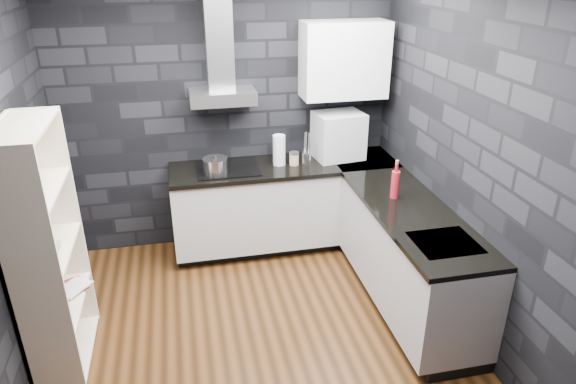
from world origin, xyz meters
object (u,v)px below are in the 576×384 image
object	(u,v)px
bookshelf	(47,251)
fruit_bowl	(44,251)
storage_jar	(294,159)
red_bottle	(395,185)
pot	(215,166)
glass_vase	(279,150)
appliance_garage	(338,136)
utensil_crock	(306,158)

from	to	relation	value
bookshelf	fruit_bowl	distance (m)	0.08
storage_jar	red_bottle	bearing A→B (deg)	-54.28
fruit_bowl	bookshelf	bearing A→B (deg)	90.00
pot	fruit_bowl	distance (m)	1.72
bookshelf	glass_vase	bearing A→B (deg)	31.07
storage_jar	fruit_bowl	bearing A→B (deg)	-147.75
appliance_garage	red_bottle	xyz separation A→B (m)	(0.18, -1.01, -0.11)
utensil_crock	fruit_bowl	world-z (taller)	utensil_crock
pot	storage_jar	distance (m)	0.76
bookshelf	fruit_bowl	size ratio (longest dim) A/B	7.64
bookshelf	fruit_bowl	xyz separation A→B (m)	(0.00, -0.07, 0.04)
utensil_crock	bookshelf	bearing A→B (deg)	-150.60
storage_jar	bookshelf	xyz separation A→B (m)	(-2.01, -1.20, -0.06)
red_bottle	utensil_crock	bearing A→B (deg)	120.46
bookshelf	appliance_garage	bearing A→B (deg)	25.38
pot	bookshelf	xyz separation A→B (m)	(-1.25, -1.12, -0.08)
glass_vase	fruit_bowl	distance (m)	2.28
red_bottle	glass_vase	bearing A→B (deg)	130.06
utensil_crock	bookshelf	distance (m)	2.44
glass_vase	appliance_garage	distance (m)	0.62
appliance_garage	utensil_crock	bearing A→B (deg)	-169.98
utensil_crock	bookshelf	size ratio (longest dim) A/B	0.07
glass_vase	bookshelf	world-z (taller)	bookshelf
glass_vase	utensil_crock	xyz separation A→B (m)	(0.26, -0.04, -0.09)
glass_vase	fruit_bowl	world-z (taller)	glass_vase
storage_jar	red_bottle	xyz separation A→B (m)	(0.65, -0.90, 0.06)
pot	glass_vase	bearing A→B (deg)	10.28
appliance_garage	fruit_bowl	distance (m)	2.84
storage_jar	bookshelf	bearing A→B (deg)	-149.12
pot	storage_jar	size ratio (longest dim) A/B	1.97
storage_jar	pot	bearing A→B (deg)	-174.19
appliance_garage	fruit_bowl	world-z (taller)	appliance_garage
storage_jar	fruit_bowl	xyz separation A→B (m)	(-2.01, -1.27, -0.02)
pot	bookshelf	world-z (taller)	bookshelf
appliance_garage	glass_vase	bearing A→B (deg)	179.56
glass_vase	bookshelf	xyz separation A→B (m)	(-1.87, -1.24, -0.15)
red_bottle	fruit_bowl	world-z (taller)	red_bottle
pot	red_bottle	xyz separation A→B (m)	(1.41, -0.82, 0.04)
appliance_garage	bookshelf	size ratio (longest dim) A/B	0.26
appliance_garage	red_bottle	bearing A→B (deg)	-86.96
appliance_garage	red_bottle	distance (m)	1.03
appliance_garage	pot	bearing A→B (deg)	-178.56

